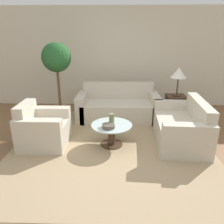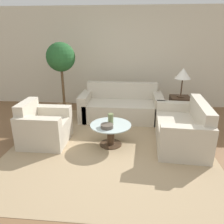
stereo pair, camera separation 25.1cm
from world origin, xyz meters
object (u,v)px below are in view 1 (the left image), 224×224
(sofa_main, at_px, (118,107))
(table_lamp, at_px, (179,73))
(potted_plant, at_px, (57,64))
(bowl, at_px, (108,126))
(coffee_table, at_px, (112,132))
(armchair, at_px, (42,130))
(vase, at_px, (112,119))
(loveseat, at_px, (183,128))

(sofa_main, distance_m, table_lamp, 1.57)
(potted_plant, xyz_separation_m, bowl, (1.24, -1.58, -0.84))
(coffee_table, xyz_separation_m, potted_plant, (-1.29, 1.43, 1.02))
(armchair, relative_size, vase, 4.16)
(sofa_main, bearing_deg, armchair, -135.43)
(armchair, xyz_separation_m, coffee_table, (1.27, -0.01, -0.02))
(table_lamp, xyz_separation_m, vase, (-1.46, -1.33, -0.58))
(sofa_main, distance_m, potted_plant, 1.73)
(loveseat, bearing_deg, vase, -79.29)
(loveseat, bearing_deg, table_lamp, 176.89)
(sofa_main, xyz_separation_m, armchair, (-1.39, -1.37, 0.01))
(sofa_main, height_order, coffee_table, sofa_main)
(armchair, height_order, potted_plant, potted_plant)
(armchair, relative_size, potted_plant, 0.48)
(sofa_main, height_order, armchair, sofa_main)
(coffee_table, xyz_separation_m, vase, (-0.00, 0.00, 0.24))
(sofa_main, distance_m, loveseat, 1.71)
(armchair, xyz_separation_m, bowl, (1.22, -0.16, 0.16))
(loveseat, relative_size, coffee_table, 2.04)
(table_lamp, relative_size, bowl, 2.96)
(sofa_main, bearing_deg, table_lamp, -1.92)
(loveseat, distance_m, bowl, 1.43)
(armchair, height_order, bowl, armchair)
(coffee_table, relative_size, table_lamp, 1.13)
(vase, bearing_deg, coffee_table, -77.33)
(sofa_main, xyz_separation_m, bowl, (-0.17, -1.53, 0.16))
(armchair, bearing_deg, potted_plant, 0.72)
(potted_plant, bearing_deg, vase, -47.87)
(table_lamp, bearing_deg, potted_plant, 177.93)
(sofa_main, relative_size, bowl, 8.67)
(armchair, xyz_separation_m, potted_plant, (-0.02, 1.42, 1.00))
(loveseat, relative_size, vase, 7.39)
(armchair, height_order, table_lamp, table_lamp)
(sofa_main, distance_m, vase, 1.39)
(potted_plant, distance_m, bowl, 2.18)
(armchair, distance_m, potted_plant, 1.74)
(armchair, distance_m, table_lamp, 3.14)
(coffee_table, height_order, vase, vase)
(vase, bearing_deg, armchair, 179.90)
(bowl, bearing_deg, loveseat, 13.52)
(sofa_main, xyz_separation_m, coffee_table, (-0.12, -1.37, -0.01))
(armchair, bearing_deg, coffee_table, -90.29)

